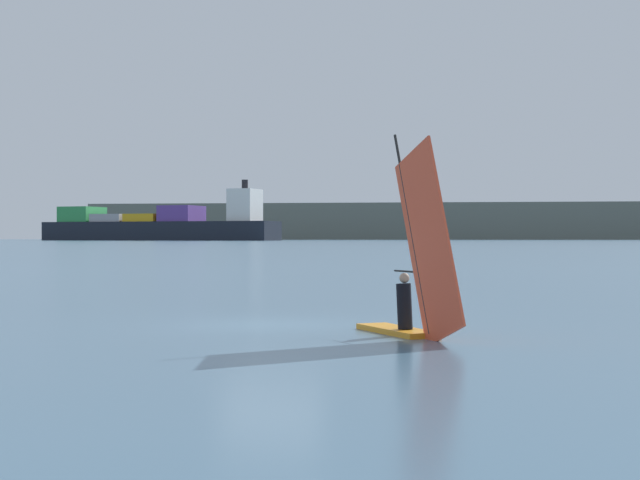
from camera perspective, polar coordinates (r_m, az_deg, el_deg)
name	(u,v)px	position (r m, az deg, el deg)	size (l,w,h in m)	color
ground_plane	(271,325)	(23.38, -2.91, -4.99)	(4000.00, 4000.00, 0.00)	#476B84
windsurfer	(413,283)	(20.68, 5.45, -2.53)	(2.72, 3.63, 4.51)	orange
cargo_ship	(160,225)	(652.24, -9.35, 0.85)	(165.40, 48.93, 38.90)	black
distant_headland	(594,224)	(1068.45, 15.72, 0.91)	(947.83, 435.96, 32.04)	#60665B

